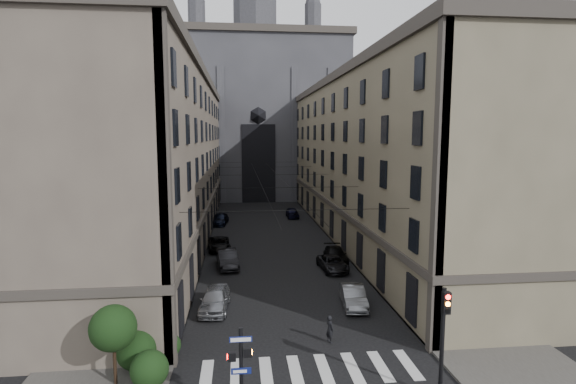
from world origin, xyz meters
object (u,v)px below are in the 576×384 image
object	(u,v)px
pedestrian_signal_left	(241,366)
car_left_far	(220,219)
traffic_light_right	(443,330)
car_left_near	(215,299)
car_right_midnear	(333,263)
car_left_midfar	(219,244)
car_right_near	(353,296)
car_right_far	(292,213)
pedestrian	(330,329)
car_right_midfar	(336,255)
car_left_midnear	(228,259)
gothic_tower	(256,106)

from	to	relation	value
pedestrian_signal_left	car_left_far	size ratio (longest dim) A/B	0.81
traffic_light_right	car_left_near	distance (m)	16.14
car_right_midnear	car_left_midfar	bearing A→B (deg)	137.33
car_left_far	car_right_near	size ratio (longest dim) A/B	1.12
traffic_light_right	car_right_far	size ratio (longest dim) A/B	1.23
pedestrian_signal_left	pedestrian	distance (m)	8.44
car_right_far	car_right_midfar	bearing A→B (deg)	-86.83
traffic_light_right	car_left_midnear	bearing A→B (deg)	115.11
gothic_tower	car_right_midfar	distance (m)	53.62
car_left_near	car_right_far	size ratio (longest dim) A/B	1.10
car_left_midfar	car_right_midnear	bearing A→B (deg)	-43.12
pedestrian_signal_left	pedestrian	xyz separation A→B (m)	(5.17, 6.50, -1.51)
car_left_near	car_right_midfar	world-z (taller)	car_left_near
car_left_far	car_right_midnear	distance (m)	24.81
traffic_light_right	pedestrian	world-z (taller)	traffic_light_right
traffic_light_right	car_left_midfar	bearing A→B (deg)	111.78
car_right_midfar	gothic_tower	bearing A→B (deg)	99.17
car_right_near	car_right_midfar	xyz separation A→B (m)	(1.16, 11.15, -0.04)
gothic_tower	car_right_near	world-z (taller)	gothic_tower
car_left_far	pedestrian	world-z (taller)	pedestrian
gothic_tower	car_right_far	distance (m)	32.13
car_left_far	car_right_midfar	size ratio (longest dim) A/B	1.05
car_right_near	car_right_far	world-z (taller)	car_right_near
gothic_tower	car_right_far	world-z (taller)	gothic_tower
car_left_near	car_left_far	distance (m)	30.54
car_left_near	car_left_far	world-z (taller)	car_left_near
car_right_midfar	car_left_midnear	bearing A→B (deg)	-173.35
car_left_midnear	car_left_midfar	xyz separation A→B (m)	(-1.02, 6.33, -0.13)
traffic_light_right	gothic_tower	bearing A→B (deg)	94.38
car_left_midfar	car_left_far	size ratio (longest dim) A/B	0.98
traffic_light_right	car_left_midfar	distance (m)	30.47
pedestrian	pedestrian_signal_left	bearing A→B (deg)	117.07
traffic_light_right	car_left_midnear	distance (m)	24.27
car_left_midnear	car_right_near	distance (m)	13.85
car_right_far	pedestrian_signal_left	bearing A→B (deg)	-99.55
gothic_tower	car_right_far	xyz separation A→B (m)	(4.20, -26.90, -17.08)
pedestrian_signal_left	car_right_far	world-z (taller)	pedestrian_signal_left
gothic_tower	car_left_midfar	distance (m)	48.34
car_right_far	pedestrian	xyz separation A→B (m)	(-2.55, -40.06, 0.09)
pedestrian	car_right_midnear	bearing A→B (deg)	-37.03
car_left_midnear	pedestrian	world-z (taller)	pedestrian
car_left_midnear	pedestrian	xyz separation A→B (m)	(6.30, -15.78, 0.01)
car_left_midnear	car_right_far	xyz separation A→B (m)	(8.84, 24.29, -0.08)
car_left_midfar	car_right_midfar	distance (m)	12.58
gothic_tower	car_left_near	size ratio (longest dim) A/B	12.45
traffic_light_right	car_left_near	size ratio (longest dim) A/B	1.12
pedestrian	traffic_light_right	bearing A→B (deg)	-171.44
car_left_near	car_left_midfar	bearing A→B (deg)	95.81
gothic_tower	car_right_midnear	xyz separation A→B (m)	(4.74, -53.12, -17.16)
car_right_near	car_right_midnear	bearing A→B (deg)	93.44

